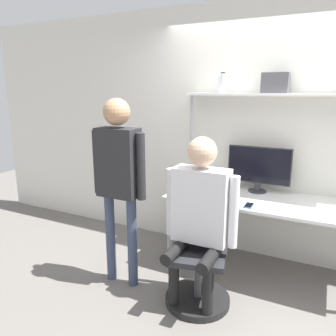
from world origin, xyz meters
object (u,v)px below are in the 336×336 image
at_px(laptop, 219,194).
at_px(person_seated, 200,209).
at_px(monitor, 259,167).
at_px(bottle_clear, 223,84).
at_px(cell_phone, 249,205).
at_px(storage_box, 276,83).
at_px(office_chair, 199,270).
at_px(person_standing, 119,169).

bearing_deg(laptop, person_seated, -88.96).
height_order(monitor, laptop, monitor).
height_order(monitor, bottle_clear, bottle_clear).
xyz_separation_m(monitor, laptop, (-0.28, -0.42, -0.20)).
distance_m(monitor, person_seated, 1.03).
relative_size(cell_phone, storage_box, 0.61).
relative_size(office_chair, storage_box, 3.80).
height_order(monitor, cell_phone, monitor).
height_order(person_standing, bottle_clear, bottle_clear).
bearing_deg(person_seated, bottle_clear, 98.32).
relative_size(laptop, person_standing, 0.20).
xyz_separation_m(monitor, person_standing, (-1.04, -0.99, 0.08)).
height_order(laptop, person_seated, person_seated).
bearing_deg(office_chair, person_seated, -78.37).
bearing_deg(person_seated, storage_box, 68.65).
distance_m(office_chair, bottle_clear, 1.83).
relative_size(person_seated, person_standing, 0.83).
bearing_deg(person_seated, office_chair, 101.63).
bearing_deg(laptop, person_standing, -142.96).
distance_m(cell_phone, office_chair, 0.74).
distance_m(cell_phone, bottle_clear, 1.26).
distance_m(laptop, bottle_clear, 1.12).
xyz_separation_m(laptop, cell_phone, (0.30, -0.06, -0.05)).
relative_size(cell_phone, person_standing, 0.09).
xyz_separation_m(laptop, person_standing, (-0.76, -0.57, 0.29)).
bearing_deg(person_seated, monitor, 74.30).
bearing_deg(storage_box, cell_phone, -100.22).
relative_size(monitor, person_seated, 0.44).
bearing_deg(laptop, office_chair, -89.81).
distance_m(cell_phone, person_seated, 0.58).
bearing_deg(person_seated, cell_phone, 59.47).
xyz_separation_m(cell_phone, bottle_clear, (-0.44, 0.47, 1.09)).
xyz_separation_m(person_standing, bottle_clear, (0.63, 0.98, 0.75)).
xyz_separation_m(person_seated, person_standing, (-0.77, -0.02, 0.25)).
relative_size(office_chair, person_seated, 0.64).
distance_m(cell_phone, person_standing, 1.23).
relative_size(person_standing, bottle_clear, 8.59).
height_order(monitor, person_standing, person_standing).
distance_m(monitor, storage_box, 0.84).
bearing_deg(cell_phone, storage_box, 79.78).
height_order(monitor, person_seated, person_seated).
bearing_deg(storage_box, laptop, -133.44).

